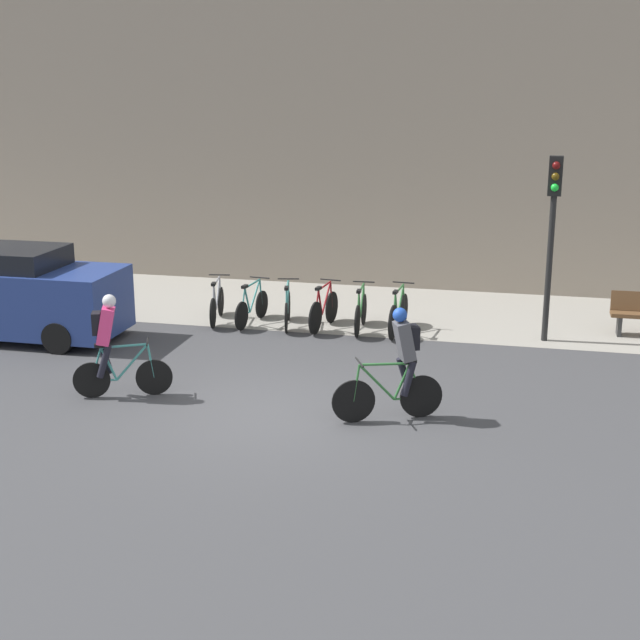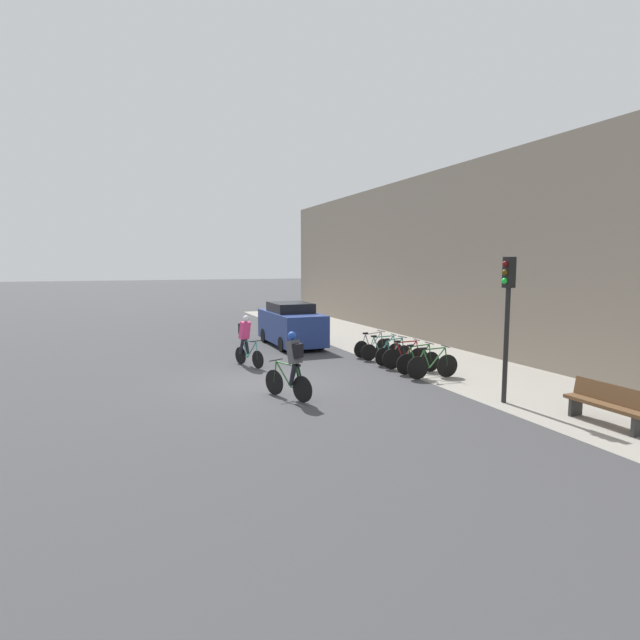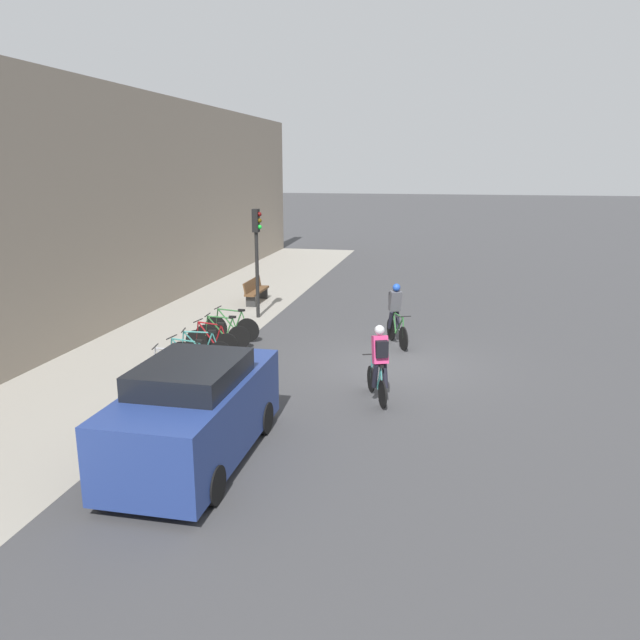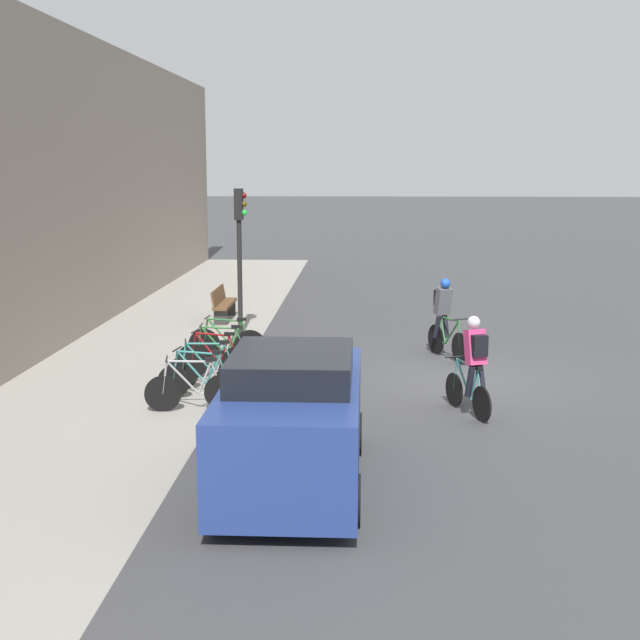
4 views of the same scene
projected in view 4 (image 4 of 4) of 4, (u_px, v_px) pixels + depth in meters
name	position (u px, v px, depth m)	size (l,w,h in m)	color
ground	(460.00, 378.00, 18.01)	(200.00, 200.00, 0.00)	#3D3D3F
kerb_strip	(131.00, 374.00, 18.35)	(44.00, 4.50, 0.01)	gray
cyclist_pink	(473.00, 363.00, 15.10)	(1.52, 0.69, 1.74)	black
cyclist_grey	(444.00, 315.00, 19.77)	(1.61, 0.78, 1.78)	black
parked_bike_0	(193.00, 389.00, 15.55)	(0.46, 1.65, 0.96)	black
parked_bike_1	(201.00, 379.00, 16.33)	(0.46, 1.65, 0.94)	black
parked_bike_2	(209.00, 369.00, 17.11)	(0.50, 1.60, 0.95)	black
parked_bike_3	(215.00, 359.00, 17.88)	(0.46, 1.63, 0.98)	black
parked_bike_4	(222.00, 351.00, 18.65)	(0.46, 1.65, 0.97)	black
parked_bike_5	(227.00, 343.00, 19.43)	(0.46, 1.73, 0.99)	black
traffic_light_pole	(240.00, 235.00, 21.96)	(0.26, 0.30, 3.67)	black
bench	(223.00, 303.00, 24.57)	(1.89, 0.44, 0.89)	brown
parked_car	(293.00, 420.00, 11.89)	(4.30, 1.84, 1.85)	navy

